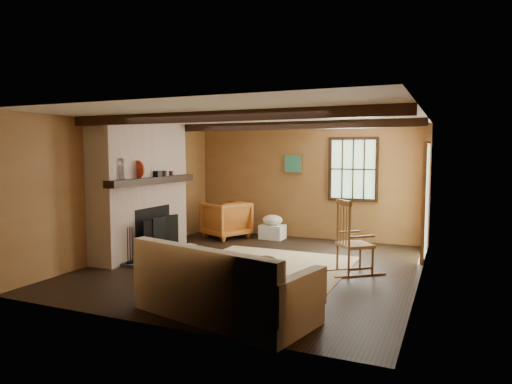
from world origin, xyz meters
The scene contains 10 objects.
ground centered at (0.00, 0.00, 0.00)m, with size 5.50×5.50×0.00m, color black.
room_envelope centered at (0.22, 0.26, 1.63)m, with size 5.02×5.52×2.44m.
fireplace centered at (-2.23, 0.00, 1.10)m, with size 1.02×2.30×2.40m.
rug centered at (0.20, -0.20, 0.00)m, with size 2.50×3.00×0.01m, color #D6B48F.
rocking_chair centered at (1.53, 0.19, 0.48)m, with size 0.92×0.85×1.15m.
sofa centered at (0.57, -2.23, 0.30)m, with size 2.24×1.38×0.84m.
firewood_pile centered at (-1.80, 2.60, 0.12)m, with size 0.68×0.12×0.25m.
laundry_basket centered at (-0.61, 2.31, 0.15)m, with size 0.50×0.38×0.30m, color white.
basket_pillow centered at (-0.61, 2.31, 0.41)m, with size 0.43×0.35×0.22m, color silver.
armchair centered at (-1.61, 2.07, 0.40)m, with size 0.85×0.87×0.79m, color #BF6026.
Camera 1 is at (2.91, -6.66, 1.85)m, focal length 32.00 mm.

